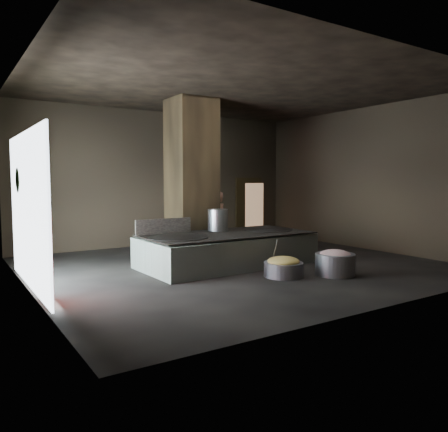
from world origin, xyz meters
TOP-DOWN VIEW (x-y plane):
  - floor at (0.00, 0.00)m, footprint 10.00×9.00m
  - ceiling at (0.00, 0.00)m, footprint 10.00×9.00m
  - back_wall at (0.00, 4.55)m, footprint 10.00×0.10m
  - front_wall at (0.00, -4.55)m, footprint 10.00×0.10m
  - left_wall at (-5.05, 0.00)m, footprint 0.10×9.00m
  - right_wall at (5.05, 0.00)m, footprint 0.10×9.00m
  - pillar at (-0.30, 1.90)m, footprint 1.20×1.20m
  - hearth_platform at (-0.21, 0.15)m, footprint 4.51×2.28m
  - platform_cap at (-0.21, 0.15)m, footprint 4.35×2.09m
  - wok_left at (-1.66, 0.10)m, footprint 1.40×1.40m
  - wok_left_rim at (-1.66, 0.10)m, footprint 1.43×1.43m
  - wok_right at (1.14, 0.20)m, footprint 1.30×1.30m
  - wok_right_rim at (1.14, 0.20)m, footprint 1.33×1.33m
  - stock_pot at (-0.16, 0.70)m, footprint 0.54×0.54m
  - splash_guard at (-1.66, 0.90)m, footprint 1.55×0.11m
  - cook at (0.79, 2.25)m, footprint 0.74×0.56m
  - veg_basin at (0.11, -1.68)m, footprint 1.00×1.00m
  - veg_fill at (0.11, -1.68)m, footprint 0.74×0.74m
  - ladle at (-0.04, -1.53)m, footprint 0.14×0.35m
  - meat_basin at (1.23, -2.20)m, footprint 0.95×0.95m
  - meat_fill at (1.23, -2.20)m, footprint 0.76×0.76m
  - doorway_near at (1.20, 4.45)m, footprint 1.18×0.08m
  - doorway_near_glow at (1.11, 4.44)m, footprint 0.89×0.04m
  - doorway_far at (3.60, 4.45)m, footprint 1.18×0.08m
  - doorway_far_glow at (3.85, 4.42)m, footprint 0.87×0.04m
  - left_opening at (-4.95, 0.20)m, footprint 0.04×4.20m
  - pavilion_sliver at (-4.88, -1.10)m, footprint 0.05×0.90m
  - tree_silhouette at (-4.85, 1.30)m, footprint 0.28×1.10m

SIDE VIEW (x-z plane):
  - floor at x=0.00m, z-range -0.10..0.00m
  - veg_basin at x=0.11m, z-range 0.00..0.33m
  - meat_basin at x=1.23m, z-range 0.00..0.50m
  - veg_fill at x=0.11m, z-range 0.24..0.46m
  - hearth_platform at x=-0.21m, z-range 0.00..0.77m
  - meat_fill at x=1.23m, z-range 0.31..0.59m
  - ladle at x=-0.04m, z-range 0.23..0.87m
  - wok_left at x=-1.66m, z-range 0.56..0.94m
  - wok_right at x=1.14m, z-range 0.57..0.93m
  - platform_cap at x=-0.21m, z-range 0.80..0.83m
  - wok_left_rim at x=-1.66m, z-range 0.80..0.84m
  - wok_right_rim at x=1.14m, z-range 0.80..0.84m
  - pavilion_sliver at x=-4.88m, z-range 0.00..1.70m
  - cook at x=0.79m, z-range 0.00..1.85m
  - splash_guard at x=-1.66m, z-range 0.84..1.22m
  - doorway_near_glow at x=1.11m, z-range 0.00..2.10m
  - doorway_far_glow at x=3.85m, z-range 0.02..2.08m
  - doorway_near at x=1.20m, z-range -0.09..2.29m
  - doorway_far at x=3.60m, z-range -0.09..2.29m
  - stock_pot at x=-0.16m, z-range 0.84..1.42m
  - left_opening at x=-4.95m, z-range 0.05..3.15m
  - tree_silhouette at x=-4.85m, z-range 1.65..2.75m
  - back_wall at x=0.00m, z-range 0.00..4.50m
  - front_wall at x=0.00m, z-range 0.00..4.50m
  - left_wall at x=-5.05m, z-range 0.00..4.50m
  - right_wall at x=5.05m, z-range 0.00..4.50m
  - pillar at x=-0.30m, z-range 0.00..4.50m
  - ceiling at x=0.00m, z-range 4.50..4.60m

